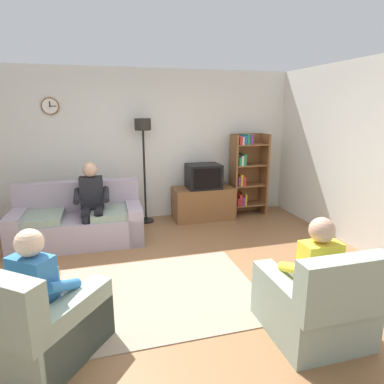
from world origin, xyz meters
The scene contains 13 objects.
ground_plane centered at (0.00, 0.00, 0.00)m, with size 12.00×12.00×0.00m, color #8C603D.
back_wall_assembly centered at (0.00, 2.66, 1.35)m, with size 6.20×0.17×2.70m.
couch centered at (-1.15, 1.66, 0.31)m, with size 1.92×0.92×0.90m.
tv_stand centered at (1.03, 2.25, 0.30)m, with size 1.10×0.56×0.59m.
tv centered at (1.03, 2.23, 0.81)m, with size 0.60×0.49×0.44m.
bookshelf centered at (1.91, 2.32, 0.82)m, with size 0.68×0.36×1.55m.
floor_lamp centered at (-0.03, 2.35, 1.45)m, with size 0.28×0.28×1.85m.
armchair_near_window centered at (-1.34, -0.82, 0.29)m, with size 1.17×1.19×0.90m.
armchair_near_bookshelf centered at (1.01, -1.18, 0.29)m, with size 0.80×0.88×0.90m.
area_rug centered at (-0.24, -0.14, 0.01)m, with size 2.20×1.70×0.01m, color gray.
person_on_couch centered at (-0.93, 1.55, 0.70)m, with size 0.52×0.54×1.24m.
person_in_left_armchair centered at (-1.28, -0.75, 0.60)m, with size 0.62×0.64×1.12m.
person_in_right_armchair centered at (1.01, -1.09, 0.60)m, with size 0.51×0.54×1.12m.
Camera 1 is at (-0.76, -3.45, 2.01)m, focal length 31.08 mm.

